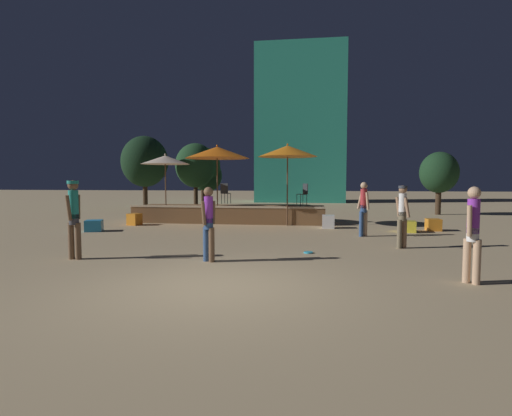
{
  "coord_description": "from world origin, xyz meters",
  "views": [
    {
      "loc": [
        1.62,
        -6.45,
        1.8
      ],
      "look_at": [
        0.0,
        5.27,
        0.97
      ],
      "focal_mm": 28.0,
      "sensor_mm": 36.0,
      "label": 1
    }
  ],
  "objects_px": {
    "cube_seat_4": "(407,226)",
    "patio_umbrella_0": "(165,160)",
    "bistro_chair_0": "(304,192)",
    "bistro_chair_1": "(225,191)",
    "patio_umbrella_1": "(288,151)",
    "person_4": "(74,214)",
    "person_1": "(209,222)",
    "background_tree_4": "(145,162)",
    "background_tree_1": "(207,176)",
    "person_0": "(402,213)",
    "cube_seat_1": "(433,225)",
    "background_tree_2": "(203,166)",
    "background_tree_3": "(196,166)",
    "patio_umbrella_2": "(217,153)",
    "cube_seat_3": "(94,226)",
    "frisbee_disc": "(308,252)",
    "cube_seat_2": "(328,222)",
    "person_2": "(364,207)",
    "person_3": "(473,232)",
    "background_tree_0": "(439,173)",
    "cube_seat_0": "(134,219)"
  },
  "relations": [
    {
      "from": "cube_seat_4",
      "to": "patio_umbrella_0",
      "type": "bearing_deg",
      "value": 169.25
    },
    {
      "from": "cube_seat_4",
      "to": "bistro_chair_0",
      "type": "xyz_separation_m",
      "value": [
        -3.61,
        2.49,
        1.1
      ]
    },
    {
      "from": "patio_umbrella_0",
      "to": "bistro_chair_1",
      "type": "bearing_deg",
      "value": 28.04
    },
    {
      "from": "patio_umbrella_1",
      "to": "person_4",
      "type": "distance_m",
      "value": 8.79
    },
    {
      "from": "person_1",
      "to": "background_tree_4",
      "type": "distance_m",
      "value": 16.85
    },
    {
      "from": "bistro_chair_1",
      "to": "background_tree_1",
      "type": "height_order",
      "value": "background_tree_1"
    },
    {
      "from": "person_0",
      "to": "bistro_chair_1",
      "type": "bearing_deg",
      "value": 102.64
    },
    {
      "from": "cube_seat_1",
      "to": "person_4",
      "type": "distance_m",
      "value": 11.64
    },
    {
      "from": "background_tree_2",
      "to": "background_tree_3",
      "type": "relative_size",
      "value": 0.97
    },
    {
      "from": "patio_umbrella_2",
      "to": "cube_seat_3",
      "type": "xyz_separation_m",
      "value": [
        -3.74,
        -2.96,
        -2.72
      ]
    },
    {
      "from": "patio_umbrella_2",
      "to": "background_tree_2",
      "type": "height_order",
      "value": "background_tree_2"
    },
    {
      "from": "frisbee_disc",
      "to": "background_tree_1",
      "type": "height_order",
      "value": "background_tree_1"
    },
    {
      "from": "cube_seat_2",
      "to": "person_1",
      "type": "relative_size",
      "value": 0.3
    },
    {
      "from": "cube_seat_3",
      "to": "person_1",
      "type": "height_order",
      "value": "person_1"
    },
    {
      "from": "cube_seat_1",
      "to": "person_0",
      "type": "height_order",
      "value": "person_0"
    },
    {
      "from": "patio_umbrella_0",
      "to": "background_tree_1",
      "type": "xyz_separation_m",
      "value": [
        -1.24,
        11.37,
        -0.54
      ]
    },
    {
      "from": "patio_umbrella_2",
      "to": "cube_seat_1",
      "type": "height_order",
      "value": "patio_umbrella_2"
    },
    {
      "from": "cube_seat_4",
      "to": "person_2",
      "type": "height_order",
      "value": "person_2"
    },
    {
      "from": "frisbee_disc",
      "to": "background_tree_3",
      "type": "bearing_deg",
      "value": 115.3
    },
    {
      "from": "person_1",
      "to": "person_3",
      "type": "xyz_separation_m",
      "value": [
        4.99,
        -1.2,
        0.03
      ]
    },
    {
      "from": "patio_umbrella_1",
      "to": "bistro_chair_1",
      "type": "distance_m",
      "value": 3.66
    },
    {
      "from": "person_2",
      "to": "background_tree_4",
      "type": "xyz_separation_m",
      "value": [
        -11.72,
        10.26,
        1.97
      ]
    },
    {
      "from": "person_3",
      "to": "background_tree_2",
      "type": "bearing_deg",
      "value": -21.77
    },
    {
      "from": "person_0",
      "to": "person_2",
      "type": "height_order",
      "value": "person_2"
    },
    {
      "from": "person_4",
      "to": "background_tree_4",
      "type": "relative_size",
      "value": 0.4
    },
    {
      "from": "frisbee_disc",
      "to": "person_2",
      "type": "bearing_deg",
      "value": 61.78
    },
    {
      "from": "patio_umbrella_1",
      "to": "person_0",
      "type": "xyz_separation_m",
      "value": [
        3.31,
        -4.84,
        -2.0
      ]
    },
    {
      "from": "bistro_chair_0",
      "to": "background_tree_0",
      "type": "distance_m",
      "value": 8.52
    },
    {
      "from": "person_2",
      "to": "background_tree_1",
      "type": "bearing_deg",
      "value": -93.66
    },
    {
      "from": "person_1",
      "to": "bistro_chair_1",
      "type": "distance_m",
      "value": 8.98
    },
    {
      "from": "cube_seat_2",
      "to": "cube_seat_4",
      "type": "distance_m",
      "value": 2.76
    },
    {
      "from": "cube_seat_2",
      "to": "cube_seat_3",
      "type": "distance_m",
      "value": 8.45
    },
    {
      "from": "person_2",
      "to": "bistro_chair_1",
      "type": "distance_m",
      "value": 6.95
    },
    {
      "from": "patio_umbrella_2",
      "to": "background_tree_2",
      "type": "distance_m",
      "value": 11.69
    },
    {
      "from": "person_1",
      "to": "frisbee_disc",
      "type": "bearing_deg",
      "value": -121.65
    },
    {
      "from": "bistro_chair_0",
      "to": "background_tree_0",
      "type": "relative_size",
      "value": 0.28
    },
    {
      "from": "person_0",
      "to": "background_tree_1",
      "type": "xyz_separation_m",
      "value": [
        -9.68,
        16.61,
        1.18
      ]
    },
    {
      "from": "patio_umbrella_0",
      "to": "cube_seat_1",
      "type": "height_order",
      "value": "patio_umbrella_0"
    },
    {
      "from": "patio_umbrella_2",
      "to": "frisbee_disc",
      "type": "bearing_deg",
      "value": -58.72
    },
    {
      "from": "cube_seat_3",
      "to": "person_2",
      "type": "bearing_deg",
      "value": -0.16
    },
    {
      "from": "patio_umbrella_1",
      "to": "cube_seat_4",
      "type": "bearing_deg",
      "value": -18.08
    },
    {
      "from": "cube_seat_4",
      "to": "bistro_chair_1",
      "type": "relative_size",
      "value": 0.72
    },
    {
      "from": "cube_seat_0",
      "to": "background_tree_4",
      "type": "relative_size",
      "value": 0.12
    },
    {
      "from": "cube_seat_4",
      "to": "background_tree_4",
      "type": "xyz_separation_m",
      "value": [
        -13.37,
        8.94,
        2.72
      ]
    },
    {
      "from": "patio_umbrella_2",
      "to": "background_tree_2",
      "type": "relative_size",
      "value": 0.79
    },
    {
      "from": "cube_seat_0",
      "to": "cube_seat_4",
      "type": "xyz_separation_m",
      "value": [
        10.3,
        -0.72,
        -0.04
      ]
    },
    {
      "from": "cube_seat_3",
      "to": "background_tree_1",
      "type": "xyz_separation_m",
      "value": [
        0.26,
        14.45,
        1.9
      ]
    },
    {
      "from": "background_tree_3",
      "to": "bistro_chair_1",
      "type": "bearing_deg",
      "value": -65.65
    },
    {
      "from": "person_4",
      "to": "frisbee_disc",
      "type": "xyz_separation_m",
      "value": [
        5.25,
        1.48,
        -1.01
      ]
    },
    {
      "from": "person_4",
      "to": "frisbee_disc",
      "type": "relative_size",
      "value": 7.95
    }
  ]
}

